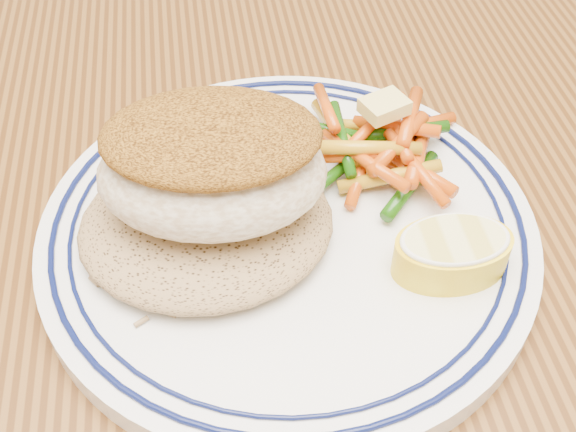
# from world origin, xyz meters

# --- Properties ---
(dining_table) EXTENTS (1.50, 0.90, 0.75)m
(dining_table) POSITION_xyz_m (0.00, 0.00, 0.65)
(dining_table) COLOR #47270E
(dining_table) RESTS_ON ground
(plate) EXTENTS (0.25, 0.25, 0.02)m
(plate) POSITION_xyz_m (0.04, 0.02, 0.76)
(plate) COLOR white
(plate) RESTS_ON dining_table
(rice_pilaf) EXTENTS (0.13, 0.11, 0.02)m
(rice_pilaf) POSITION_xyz_m (-0.00, 0.01, 0.78)
(rice_pilaf) COLOR olive
(rice_pilaf) RESTS_ON plate
(fish_fillet) EXTENTS (0.12, 0.09, 0.05)m
(fish_fillet) POSITION_xyz_m (0.01, 0.02, 0.81)
(fish_fillet) COLOR beige
(fish_fillet) RESTS_ON rice_pilaf
(vegetable_pile) EXTENTS (0.11, 0.10, 0.03)m
(vegetable_pile) POSITION_xyz_m (0.10, 0.05, 0.78)
(vegetable_pile) COLOR #C64709
(vegetable_pile) RESTS_ON plate
(butter_pat) EXTENTS (0.03, 0.03, 0.01)m
(butter_pat) POSITION_xyz_m (0.10, 0.06, 0.80)
(butter_pat) COLOR #EBD973
(butter_pat) RESTS_ON vegetable_pile
(lemon_wedge) EXTENTS (0.06, 0.05, 0.02)m
(lemon_wedge) POSITION_xyz_m (0.11, -0.02, 0.78)
(lemon_wedge) COLOR yellow
(lemon_wedge) RESTS_ON plate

